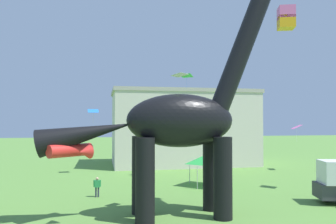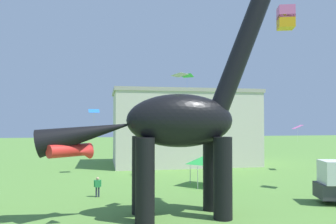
# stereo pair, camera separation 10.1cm
# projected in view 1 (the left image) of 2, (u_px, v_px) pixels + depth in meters

# --- Properties ---
(dinosaur_sculpture) EXTENTS (16.31, 3.46, 17.05)m
(dinosaur_sculpture) POSITION_uv_depth(u_px,v_px,m) (179.00, 121.00, 22.04)
(dinosaur_sculpture) COLOR black
(dinosaur_sculpture) RESTS_ON ground_plane
(person_watching_child) EXTENTS (0.60, 0.26, 1.61)m
(person_watching_child) POSITION_uv_depth(u_px,v_px,m) (97.00, 185.00, 27.45)
(person_watching_child) COLOR #2D3347
(person_watching_child) RESTS_ON ground_plane
(festival_canopy_tent) EXTENTS (3.15, 3.15, 3.00)m
(festival_canopy_tent) POSITION_uv_depth(u_px,v_px,m) (207.00, 159.00, 32.33)
(festival_canopy_tent) COLOR #B2B2B7
(festival_canopy_tent) RESTS_ON ground_plane
(kite_high_left) EXTENTS (0.95, 0.95, 1.07)m
(kite_high_left) POSITION_uv_depth(u_px,v_px,m) (286.00, 18.00, 16.53)
(kite_high_left) COLOR pink
(kite_mid_center) EXTENTS (1.30, 0.94, 1.63)m
(kite_mid_center) POSITION_uv_depth(u_px,v_px,m) (93.00, 111.00, 39.62)
(kite_mid_center) COLOR #287AE5
(kite_drifting) EXTENTS (2.79, 2.92, 0.82)m
(kite_drifting) POSITION_uv_depth(u_px,v_px,m) (73.00, 151.00, 20.42)
(kite_drifting) COLOR red
(kite_mid_right) EXTENTS (1.34, 1.35, 0.18)m
(kite_mid_right) POSITION_uv_depth(u_px,v_px,m) (180.00, 75.00, 23.09)
(kite_mid_right) COLOR white
(kite_near_low) EXTENTS (1.56, 1.88, 2.11)m
(kite_near_low) POSITION_uv_depth(u_px,v_px,m) (297.00, 127.00, 42.43)
(kite_near_low) COLOR pink
(kite_mid_left) EXTENTS (1.60, 1.53, 1.64)m
(kite_mid_left) POSITION_uv_depth(u_px,v_px,m) (186.00, 76.00, 36.74)
(kite_mid_left) COLOR green
(background_building_block) EXTENTS (20.12, 11.02, 10.50)m
(background_building_block) POSITION_uv_depth(u_px,v_px,m) (182.00, 127.00, 49.08)
(background_building_block) COLOR beige
(background_building_block) RESTS_ON ground_plane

